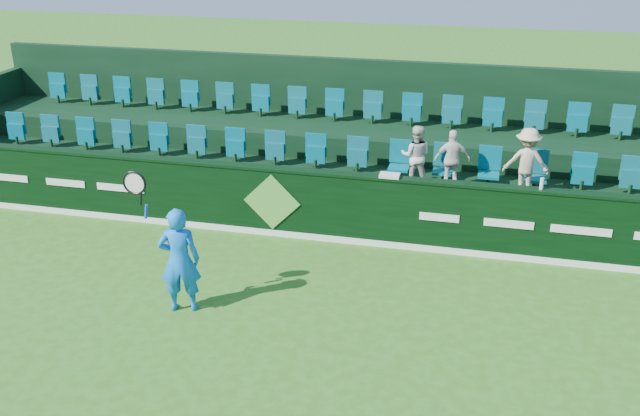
% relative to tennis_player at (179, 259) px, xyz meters
% --- Properties ---
extents(ground, '(60.00, 60.00, 0.00)m').
position_rel_tennis_player_xyz_m(ground, '(0.61, -1.03, -0.87)').
color(ground, '#2E6417').
rests_on(ground, ground).
extents(sponsor_hoarding, '(16.00, 0.25, 1.35)m').
position_rel_tennis_player_xyz_m(sponsor_hoarding, '(0.61, 2.97, -0.20)').
color(sponsor_hoarding, black).
rests_on(sponsor_hoarding, ground).
extents(stand_tier_front, '(16.00, 2.00, 0.80)m').
position_rel_tennis_player_xyz_m(stand_tier_front, '(0.61, 4.07, -0.47)').
color(stand_tier_front, black).
rests_on(stand_tier_front, ground).
extents(stand_tier_back, '(16.00, 1.80, 1.30)m').
position_rel_tennis_player_xyz_m(stand_tier_back, '(0.61, 5.97, -0.22)').
color(stand_tier_back, black).
rests_on(stand_tier_back, ground).
extents(stand_rear, '(16.00, 4.10, 2.60)m').
position_rel_tennis_player_xyz_m(stand_rear, '(0.61, 6.41, 0.35)').
color(stand_rear, black).
rests_on(stand_rear, ground).
extents(seat_row_front, '(13.50, 0.50, 0.60)m').
position_rel_tennis_player_xyz_m(seat_row_front, '(0.61, 4.47, 0.23)').
color(seat_row_front, '#035F70').
rests_on(seat_row_front, stand_tier_front).
extents(seat_row_back, '(13.50, 0.50, 0.60)m').
position_rel_tennis_player_xyz_m(seat_row_back, '(0.61, 6.27, 0.73)').
color(seat_row_back, '#035F70').
rests_on(seat_row_back, stand_tier_back).
extents(tennis_player, '(1.13, 0.57, 2.32)m').
position_rel_tennis_player_xyz_m(tennis_player, '(0.00, 0.00, 0.00)').
color(tennis_player, blue).
rests_on(tennis_player, ground).
extents(spectator_left, '(0.59, 0.47, 1.20)m').
position_rel_tennis_player_xyz_m(spectator_left, '(3.12, 4.09, 0.53)').
color(spectator_left, beige).
rests_on(spectator_left, stand_tier_front).
extents(spectator_middle, '(0.71, 0.40, 1.15)m').
position_rel_tennis_player_xyz_m(spectator_middle, '(3.81, 4.09, 0.50)').
color(spectator_middle, silver).
rests_on(spectator_middle, stand_tier_front).
extents(spectator_right, '(0.83, 0.48, 1.28)m').
position_rel_tennis_player_xyz_m(spectator_right, '(5.16, 4.09, 0.57)').
color(spectator_right, '#C7B18C').
rests_on(spectator_right, stand_tier_front).
extents(towel, '(0.36, 0.23, 0.05)m').
position_rel_tennis_player_xyz_m(towel, '(2.78, 2.97, 0.51)').
color(towel, silver).
rests_on(towel, sponsor_hoarding).
extents(drinks_bottle, '(0.06, 0.06, 0.20)m').
position_rel_tennis_player_xyz_m(drinks_bottle, '(5.38, 2.97, 0.58)').
color(drinks_bottle, white).
rests_on(drinks_bottle, sponsor_hoarding).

